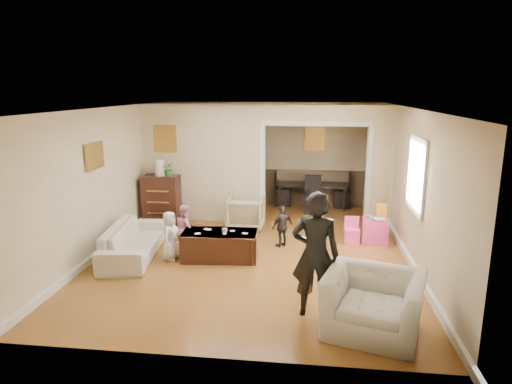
# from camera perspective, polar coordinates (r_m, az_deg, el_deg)

# --- Properties ---
(floor) EXTENTS (7.00, 7.00, 0.00)m
(floor) POSITION_cam_1_polar(r_m,az_deg,el_deg) (8.43, -0.16, -7.28)
(floor) COLOR #AD6A2C
(floor) RESTS_ON ground
(partition_left) EXTENTS (2.75, 0.18, 2.60)m
(partition_left) POSITION_cam_1_polar(r_m,az_deg,el_deg) (10.05, -6.73, 3.65)
(partition_left) COLOR beige
(partition_left) RESTS_ON ground
(partition_right) EXTENTS (0.55, 0.18, 2.60)m
(partition_right) POSITION_cam_1_polar(r_m,az_deg,el_deg) (9.90, 15.53, 3.11)
(partition_right) COLOR beige
(partition_right) RESTS_ON ground
(partition_header) EXTENTS (2.22, 0.18, 0.35)m
(partition_header) POSITION_cam_1_polar(r_m,az_deg,el_deg) (9.66, 7.74, 9.95)
(partition_header) COLOR beige
(partition_header) RESTS_ON partition_right
(window_pane) EXTENTS (0.03, 0.95, 1.10)m
(window_pane) POSITION_cam_1_polar(r_m,az_deg,el_deg) (7.77, 19.87, 2.06)
(window_pane) COLOR white
(window_pane) RESTS_ON ground
(framed_art_partition) EXTENTS (0.45, 0.03, 0.55)m
(framed_art_partition) POSITION_cam_1_polar(r_m,az_deg,el_deg) (10.11, -11.53, 6.67)
(framed_art_partition) COLOR brown
(framed_art_partition) RESTS_ON partition_left
(framed_art_sofa_wall) EXTENTS (0.03, 0.55, 0.40)m
(framed_art_sofa_wall) POSITION_cam_1_polar(r_m,az_deg,el_deg) (8.20, -19.93, 4.36)
(framed_art_sofa_wall) COLOR brown
(framed_art_alcove) EXTENTS (0.45, 0.03, 0.55)m
(framed_art_alcove) POSITION_cam_1_polar(r_m,az_deg,el_deg) (11.35, 7.52, 6.73)
(framed_art_alcove) COLOR brown
(sofa) EXTENTS (1.02, 2.06, 0.58)m
(sofa) POSITION_cam_1_polar(r_m,az_deg,el_deg) (8.28, -15.39, -6.01)
(sofa) COLOR beige
(sofa) RESTS_ON ground
(armchair_back) EXTENTS (0.75, 0.77, 0.69)m
(armchair_back) POSITION_cam_1_polar(r_m,az_deg,el_deg) (9.49, -1.29, -2.75)
(armchair_back) COLOR tan
(armchair_back) RESTS_ON ground
(armchair_front) EXTENTS (1.39, 1.29, 0.74)m
(armchair_front) POSITION_cam_1_polar(r_m,az_deg,el_deg) (5.79, 14.74, -13.60)
(armchair_front) COLOR beige
(armchair_front) RESTS_ON ground
(dresser) EXTENTS (0.79, 0.44, 1.08)m
(dresser) POSITION_cam_1_polar(r_m,az_deg,el_deg) (10.06, -11.97, -0.96)
(dresser) COLOR black
(dresser) RESTS_ON ground
(table_lamp) EXTENTS (0.22, 0.22, 0.36)m
(table_lamp) POSITION_cam_1_polar(r_m,az_deg,el_deg) (9.91, -12.16, 3.08)
(table_lamp) COLOR beige
(table_lamp) RESTS_ON dresser
(potted_plant) EXTENTS (0.27, 0.24, 0.30)m
(potted_plant) POSITION_cam_1_polar(r_m,az_deg,el_deg) (9.85, -11.06, 2.91)
(potted_plant) COLOR #386E31
(potted_plant) RESTS_ON dresser
(coffee_table) EXTENTS (1.35, 0.75, 0.49)m
(coffee_table) POSITION_cam_1_polar(r_m,az_deg,el_deg) (7.93, -4.64, -6.79)
(coffee_table) COLOR #381B12
(coffee_table) RESTS_ON ground
(coffee_cup) EXTENTS (0.10, 0.10, 0.09)m
(coffee_cup) POSITION_cam_1_polar(r_m,az_deg,el_deg) (7.77, -4.03, -4.95)
(coffee_cup) COLOR beige
(coffee_cup) RESTS_ON coffee_table
(play_table) EXTENTS (0.51, 0.51, 0.46)m
(play_table) POSITION_cam_1_polar(r_m,az_deg,el_deg) (9.04, 14.94, -4.78)
(play_table) COLOR #DB3981
(play_table) RESTS_ON ground
(cereal_box) EXTENTS (0.21, 0.09, 0.30)m
(cereal_box) POSITION_cam_1_polar(r_m,az_deg,el_deg) (9.05, 15.74, -2.32)
(cereal_box) COLOR yellow
(cereal_box) RESTS_ON play_table
(cyan_cup) EXTENTS (0.08, 0.08, 0.08)m
(cyan_cup) POSITION_cam_1_polar(r_m,az_deg,el_deg) (8.90, 14.44, -3.23)
(cyan_cup) COLOR #2ACAD2
(cyan_cup) RESTS_ON play_table
(toy_block) EXTENTS (0.09, 0.08, 0.05)m
(toy_block) POSITION_cam_1_polar(r_m,az_deg,el_deg) (9.06, 14.18, -3.02)
(toy_block) COLOR red
(toy_block) RESTS_ON play_table
(play_bowl) EXTENTS (0.23, 0.23, 0.05)m
(play_bowl) POSITION_cam_1_polar(r_m,az_deg,el_deg) (8.86, 15.46, -3.46)
(play_bowl) COLOR white
(play_bowl) RESTS_ON play_table
(dining_table) EXTENTS (1.79, 1.03, 0.62)m
(dining_table) POSITION_cam_1_polar(r_m,az_deg,el_deg) (11.44, 7.20, -0.28)
(dining_table) COLOR black
(dining_table) RESTS_ON ground
(adult_person) EXTENTS (0.64, 0.45, 1.69)m
(adult_person) POSITION_cam_1_polar(r_m,az_deg,el_deg) (5.85, 7.58, -7.93)
(adult_person) COLOR black
(adult_person) RESTS_ON ground
(child_kneel_a) EXTENTS (0.32, 0.45, 0.87)m
(child_kneel_a) POSITION_cam_1_polar(r_m,az_deg,el_deg) (7.93, -10.94, -5.51)
(child_kneel_a) COLOR silver
(child_kneel_a) RESTS_ON ground
(child_kneel_b) EXTENTS (0.48, 0.53, 0.88)m
(child_kneel_b) POSITION_cam_1_polar(r_m,az_deg,el_deg) (8.30, -9.02, -4.56)
(child_kneel_b) COLOR pink
(child_kneel_b) RESTS_ON ground
(child_toddler) EXTENTS (0.48, 0.47, 0.81)m
(child_toddler) POSITION_cam_1_polar(r_m,az_deg,el_deg) (8.45, 3.36, -4.34)
(child_toddler) COLOR black
(child_toddler) RESTS_ON ground
(craft_papers) EXTENTS (0.93, 0.39, 0.00)m
(craft_papers) POSITION_cam_1_polar(r_m,az_deg,el_deg) (7.86, -4.85, -5.07)
(craft_papers) COLOR white
(craft_papers) RESTS_ON coffee_table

